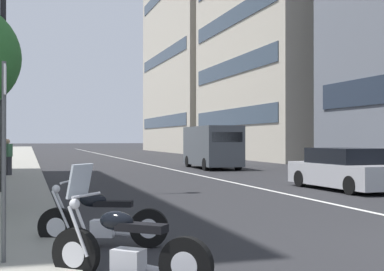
{
  "coord_description": "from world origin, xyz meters",
  "views": [
    {
      "loc": [
        -6.42,
        8.07,
        1.82
      ],
      "look_at": [
        10.56,
        2.79,
        1.92
      ],
      "focal_mm": 49.38,
      "sensor_mm": 36.0,
      "label": 1
    }
  ],
  "objects": [
    {
      "name": "motorcycle_mid_row",
      "position": [
        0.03,
        6.92,
        0.45
      ],
      "size": [
        1.51,
        1.77,
        1.49
      ],
      "rotation": [
        0.0,
        0.0,
        0.87
      ],
      "color": "black",
      "rests_on": "ground"
    },
    {
      "name": "motorcycle_second_in_row",
      "position": [
        2.49,
        6.89,
        0.42
      ],
      "size": [
        0.99,
        2.1,
        1.1
      ],
      "rotation": [
        0.0,
        0.0,
        1.19
      ],
      "color": "black",
      "rests_on": "ground"
    },
    {
      "name": "parking_sign_by_curb",
      "position": [
        1.11,
        8.38,
        1.77
      ],
      "size": [
        0.32,
        0.06,
        2.71
      ],
      "color": "#47494C",
      "rests_on": "sidewalk_right_plaza"
    },
    {
      "name": "lane_centre_stripe",
      "position": [
        35.0,
        0.0,
        0.0
      ],
      "size": [
        110.0,
        0.16,
        0.01
      ],
      "primitive_type": "cube",
      "color": "silver",
      "rests_on": "ground"
    },
    {
      "name": "street_lamp_with_banners",
      "position": [
        11.1,
        8.45,
        5.11
      ],
      "size": [
        1.26,
        2.65,
        8.26
      ],
      "color": "#232326",
      "rests_on": "sidewalk_right_plaza"
    },
    {
      "name": "car_mid_block_traffic",
      "position": [
        9.81,
        -2.61,
        0.7
      ],
      "size": [
        4.72,
        2.02,
        1.48
      ],
      "rotation": [
        0.0,
        0.0,
        0.04
      ],
      "color": "#B7B7BC",
      "rests_on": "ground"
    },
    {
      "name": "delivery_van_ahead",
      "position": [
        23.75,
        -2.58,
        1.37
      ],
      "size": [
        5.87,
        2.37,
        2.55
      ],
      "rotation": [
        0.0,
        0.0,
        -0.04
      ],
      "color": "#4C5156",
      "rests_on": "ground"
    },
    {
      "name": "pedestrian_on_plaza",
      "position": [
        19.07,
        8.98,
        0.98
      ],
      "size": [
        0.47,
        0.47,
        1.65
      ],
      "rotation": [
        0.0,
        0.0,
        2.35
      ],
      "color": "#2D2D33",
      "rests_on": "sidewalk_right_plaza"
    }
  ]
}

